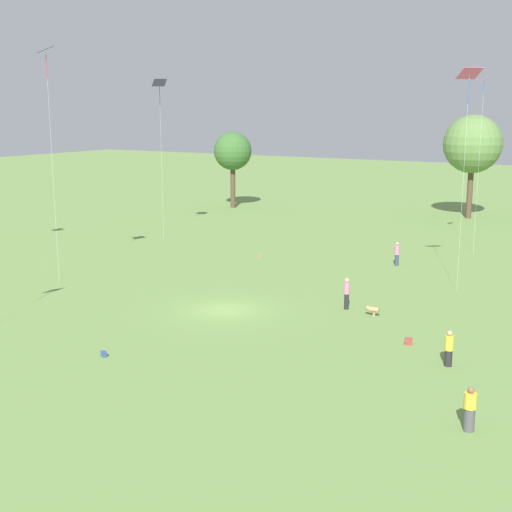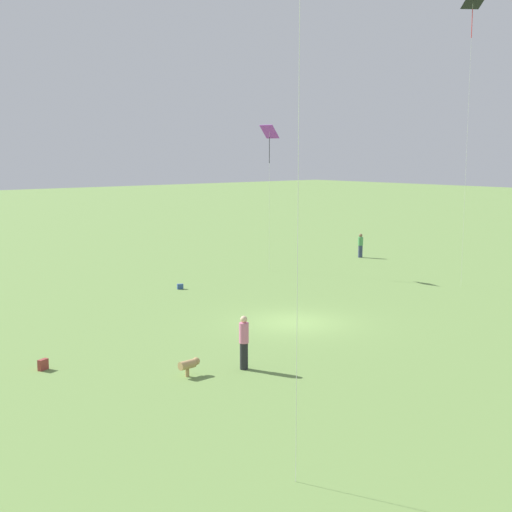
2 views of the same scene
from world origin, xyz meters
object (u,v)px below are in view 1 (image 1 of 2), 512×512
object	(u,v)px
kite_3	(469,79)
kite_8	(160,88)
kite_4	(484,90)
kite_6	(46,60)
person_3	(449,349)
dog_0	(373,309)
picnic_bag_2	(408,341)
picnic_bag_0	(260,255)
picnic_bag_1	(104,354)
person_2	(347,293)
person_1	(397,254)
person_0	(470,410)

from	to	relation	value
kite_3	kite_8	xyz separation A→B (m)	(-28.36, 5.51, 0.01)
kite_4	kite_6	distance (m)	32.59
person_3	kite_6	bearing A→B (deg)	121.51
dog_0	picnic_bag_2	distance (m)	5.13
picnic_bag_0	picnic_bag_1	size ratio (longest dim) A/B	0.90
person_3	picnic_bag_2	xyz separation A→B (m)	(-2.56, 1.89, -0.65)
person_2	kite_8	world-z (taller)	kite_8
kite_6	kite_8	bearing A→B (deg)	-175.34
picnic_bag_2	person_3	bearing A→B (deg)	-36.52
kite_6	picnic_bag_0	distance (m)	21.74
picnic_bag_1	picnic_bag_2	world-z (taller)	picnic_bag_2
person_2	picnic_bag_2	bearing A→B (deg)	-179.04
kite_4	dog_0	distance (m)	24.38
person_2	picnic_bag_1	world-z (taller)	person_2
kite_8	dog_0	world-z (taller)	kite_8
person_1	picnic_bag_1	xyz separation A→B (m)	(-4.81, -26.39, -0.76)
person_2	kite_4	size ratio (longest dim) A/B	0.13
kite_4	person_0	bearing A→B (deg)	46.40
picnic_bag_0	picnic_bag_1	bearing A→B (deg)	-76.65
person_1	kite_6	world-z (taller)	kite_6
person_0	kite_8	world-z (taller)	kite_8
kite_3	picnic_bag_0	size ratio (longest dim) A/B	42.09
kite_3	kite_6	size ratio (longest dim) A/B	0.91
person_3	dog_0	world-z (taller)	person_3
person_0	dog_0	size ratio (longest dim) A/B	2.13
kite_3	kite_4	bearing A→B (deg)	-77.50
person_2	kite_4	world-z (taller)	kite_4
kite_4	kite_6	world-z (taller)	kite_6
kite_6	kite_8	world-z (taller)	kite_6
kite_3	dog_0	size ratio (longest dim) A/B	17.43
kite_3	dog_0	distance (m)	15.36
person_0	picnic_bag_1	xyz separation A→B (m)	(-16.99, -1.06, -0.69)
kite_3	picnic_bag_1	distance (m)	27.01
person_3	kite_4	size ratio (longest dim) A/B	0.12
person_3	person_1	bearing A→B (deg)	62.17
kite_3	kite_4	distance (m)	13.18
kite_6	picnic_bag_1	distance (m)	21.33
kite_3	picnic_bag_2	distance (m)	17.60
picnic_bag_1	person_3	bearing A→B (deg)	26.96
person_0	kite_4	bearing A→B (deg)	-112.65
person_3	picnic_bag_0	distance (m)	25.97
person_1	picnic_bag_2	bearing A→B (deg)	-34.68
person_3	picnic_bag_0	size ratio (longest dim) A/B	5.11
person_1	person_0	bearing A→B (deg)	-31.18
kite_3	kite_8	size ratio (longest dim) A/B	0.99
person_0	picnic_bag_1	size ratio (longest dim) A/B	4.65
kite_6	picnic_bag_1	xyz separation A→B (m)	(12.70, -9.23, -14.45)
dog_0	picnic_bag_0	distance (m)	17.72
kite_3	kite_4	size ratio (longest dim) A/B	0.99
kite_4	picnic_bag_2	world-z (taller)	kite_4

